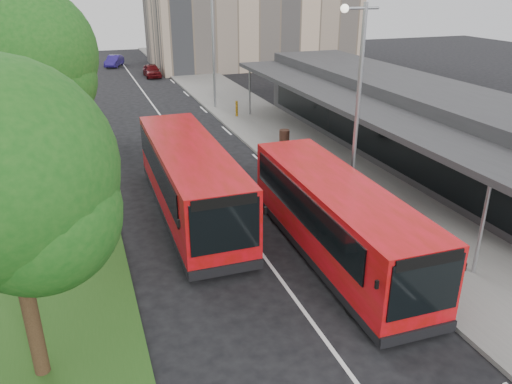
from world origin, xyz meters
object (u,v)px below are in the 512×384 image
tree_near (3,187)px  car_far (114,61)px  lamp_post_near (356,103)px  litter_bin (284,139)px  lamp_post_far (212,43)px  tree_far (42,43)px  car_near (152,70)px  bus_second (190,180)px  bollard (237,109)px  bus_main (336,220)px  tree_mid (30,63)px

tree_near → car_far: (5.97, 48.09, -4.30)m
lamp_post_near → litter_bin: (1.09, 9.10, -4.06)m
tree_near → lamp_post_far: bearing=66.0°
tree_far → car_near: (8.91, 16.08, -4.63)m
bus_second → bollard: (6.45, 14.18, -0.82)m
bus_main → car_near: bus_main is taller
bus_main → litter_bin: (2.94, 11.45, -0.75)m
tree_far → car_near: 18.95m
lamp_post_near → tree_mid: bearing=147.6°
litter_bin → car_near: size_ratio=0.28×
lamp_post_far → bollard: 5.22m
tree_far → lamp_post_far: bearing=4.9°
lamp_post_far → bus_second: lamp_post_far is taller
tree_near → bus_second: tree_near is taller
lamp_post_far → tree_mid: bearing=-130.7°
lamp_post_near → bollard: size_ratio=7.49×
bus_main → litter_bin: bearing=76.8°
tree_mid → lamp_post_near: size_ratio=1.10×
tree_mid → lamp_post_near: 13.21m
bus_main → bollard: bearing=83.5°
litter_bin → bollard: size_ratio=0.96×
bus_second → bollard: size_ratio=9.74×
tree_mid → bus_second: (5.43, -4.46, -4.19)m
tree_far → bus_second: 17.73m
tree_near → bus_second: 9.89m
tree_near → bollard: size_ratio=7.12×
tree_far → car_far: 25.25m
tree_near → car_far: size_ratio=2.07×
litter_bin → car_far: 34.61m
car_near → bollard: bearing=-80.5°
car_near → lamp_post_near: bearing=-86.1°
tree_near → bus_main: size_ratio=0.78×
lamp_post_far → bollard: bearing=-76.9°
litter_bin → car_far: bearing=100.4°
litter_bin → lamp_post_near: bearing=-96.9°
tree_far → bollard: tree_far is taller
bus_main → car_far: (-3.31, 45.50, -0.81)m
tree_near → lamp_post_near: (11.13, 4.95, -0.19)m
tree_mid → bus_second: tree_mid is taller
tree_far → bollard: (11.88, -2.28, -4.57)m
tree_near → bus_main: (9.28, 2.59, -3.49)m
tree_mid → lamp_post_near: bearing=-32.4°
lamp_post_near → car_near: size_ratio=2.17×
bus_main → litter_bin: bus_main is taller
bollard → car_near: car_near is taller
tree_mid → bus_main: bearing=-45.4°
lamp_post_far → car_far: size_ratio=2.18×
tree_mid → bollard: 16.15m
car_near → car_far: size_ratio=1.00×
tree_far → lamp_post_far: lamp_post_far is taller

